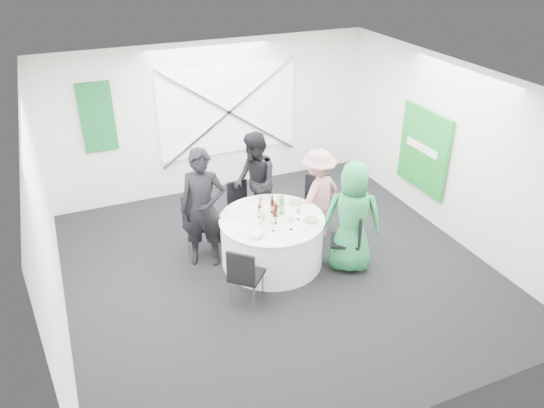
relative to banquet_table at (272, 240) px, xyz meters
name	(u,v)px	position (x,y,z in m)	size (l,w,h in m)	color
floor	(277,268)	(0.00, -0.20, -0.38)	(6.00, 6.00, 0.00)	black
ceiling	(278,85)	(0.00, -0.20, 2.42)	(6.00, 6.00, 0.00)	white
wall_back	(212,118)	(0.00, 2.80, 1.02)	(6.00, 6.00, 0.00)	white
wall_front	(408,318)	(0.00, -3.20, 1.02)	(6.00, 6.00, 0.00)	white
wall_left	(46,229)	(-3.00, -0.20, 1.02)	(6.00, 6.00, 0.00)	white
wall_right	(452,152)	(3.00, -0.20, 1.02)	(6.00, 6.00, 0.00)	white
window_panel	(228,111)	(0.30, 2.76, 1.12)	(2.60, 0.03, 1.60)	white
window_brace_a	(229,112)	(0.30, 2.72, 1.12)	(0.05, 0.05, 3.16)	silver
window_brace_b	(229,112)	(0.30, 2.72, 1.12)	(0.05, 0.05, 3.16)	silver
green_banner	(97,118)	(-2.00, 2.75, 1.32)	(0.55, 0.04, 1.20)	#125D30
green_sign	(423,150)	(2.94, 0.40, 0.82)	(0.05, 1.20, 1.40)	#198D2C
banquet_table	(272,240)	(0.00, 0.00, 0.00)	(1.56, 1.56, 0.76)	white
chair_back	(240,202)	(-0.09, 1.16, 0.10)	(0.40, 0.41, 0.83)	black
chair_back_left	(198,216)	(-0.92, 0.76, 0.22)	(0.66, 0.65, 1.02)	black
chair_back_right	(312,200)	(0.98, 0.62, 0.17)	(0.59, 0.59, 0.94)	black
chair_front_right	(351,236)	(1.02, -0.57, 0.15)	(0.57, 0.56, 0.91)	black
chair_front_left	(244,273)	(-0.74, -0.81, 0.15)	(0.58, 0.58, 0.90)	black
person_man_back_left	(203,209)	(-0.92, 0.40, 0.54)	(0.67, 0.44, 1.84)	black
person_man_back	(255,183)	(0.13, 1.01, 0.47)	(0.83, 0.45, 1.70)	black
person_woman_pink	(318,195)	(0.96, 0.40, 0.38)	(0.99, 0.46, 1.53)	#D0878C
person_woman_green	(352,217)	(1.01, -0.57, 0.47)	(0.83, 0.54, 1.70)	#278F4C
plate_back	(259,201)	(0.02, 0.57, 0.39)	(0.27, 0.27, 0.01)	white
plate_back_left	(235,213)	(-0.45, 0.35, 0.39)	(0.29, 0.29, 0.01)	white
plate_back_right	(297,203)	(0.52, 0.26, 0.40)	(0.29, 0.29, 0.04)	white
plate_front_right	(311,221)	(0.48, -0.31, 0.40)	(0.29, 0.29, 0.04)	white
plate_front_left	(251,232)	(-0.42, -0.25, 0.39)	(0.29, 0.29, 0.01)	white
napkin	(257,234)	(-0.39, -0.39, 0.42)	(0.17, 0.12, 0.05)	white
beer_bottle_a	(260,212)	(-0.15, 0.09, 0.48)	(0.06, 0.06, 0.26)	#3A190A
beer_bottle_b	(272,207)	(0.07, 0.15, 0.48)	(0.06, 0.06, 0.27)	#3A190A
beer_bottle_c	(276,211)	(0.07, 0.02, 0.48)	(0.06, 0.06, 0.25)	#3A190A
beer_bottle_d	(275,217)	(-0.02, -0.15, 0.48)	(0.06, 0.06, 0.27)	#3A190A
green_water_bottle	(282,206)	(0.19, 0.07, 0.51)	(0.08, 0.08, 0.33)	green
clear_water_bottle	(262,216)	(-0.17, -0.05, 0.49)	(0.08, 0.08, 0.28)	silver
wine_glass_a	(298,212)	(0.34, -0.18, 0.50)	(0.07, 0.07, 0.17)	white
wine_glass_b	(279,200)	(0.24, 0.28, 0.50)	(0.07, 0.07, 0.17)	white
wine_glass_c	(291,222)	(0.12, -0.39, 0.50)	(0.07, 0.07, 0.17)	white
wine_glass_d	(273,223)	(-0.12, -0.32, 0.50)	(0.07, 0.07, 0.17)	white
wine_glass_e	(261,224)	(-0.29, -0.29, 0.50)	(0.07, 0.07, 0.17)	white
wine_glass_f	(261,200)	(-0.02, 0.39, 0.50)	(0.07, 0.07, 0.17)	white
wine_glass_g	(271,198)	(0.15, 0.37, 0.50)	(0.07, 0.07, 0.17)	white
fork_a	(304,231)	(0.28, -0.50, 0.38)	(0.01, 0.15, 0.01)	silver
knife_a	(311,218)	(0.53, -0.22, 0.38)	(0.01, 0.15, 0.01)	silver
fork_b	(303,208)	(0.57, 0.11, 0.38)	(0.01, 0.15, 0.01)	silver
knife_b	(284,201)	(0.39, 0.43, 0.38)	(0.01, 0.15, 0.01)	silver
fork_c	(238,209)	(-0.36, 0.45, 0.38)	(0.01, 0.15, 0.01)	silver
knife_c	(233,223)	(-0.57, 0.08, 0.38)	(0.01, 0.15, 0.01)	silver
fork_d	(243,233)	(-0.54, -0.21, 0.38)	(0.01, 0.15, 0.01)	silver
knife_d	(269,239)	(-0.26, -0.51, 0.38)	(0.01, 0.15, 0.01)	silver
fork_e	(268,200)	(0.17, 0.55, 0.38)	(0.01, 0.15, 0.01)	silver
knife_e	(249,203)	(-0.15, 0.56, 0.38)	(0.01, 0.15, 0.01)	silver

